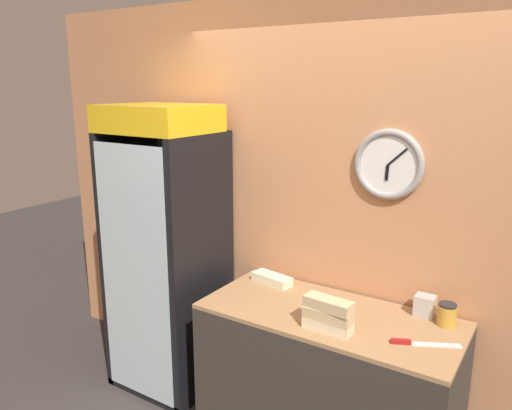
{
  "coord_description": "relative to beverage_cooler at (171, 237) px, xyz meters",
  "views": [
    {
      "loc": [
        1.08,
        -1.56,
        2.16
      ],
      "look_at": [
        -0.57,
        0.98,
        1.42
      ],
      "focal_mm": 35.0,
      "sensor_mm": 36.0,
      "label": 1
    }
  ],
  "objects": [
    {
      "name": "wall_back",
      "position": [
        1.26,
        0.32,
        0.26
      ],
      "size": [
        5.2,
        0.1,
        2.7
      ],
      "color": "tan",
      "rests_on": "ground_plane"
    },
    {
      "name": "napkin_dispenser",
      "position": [
        1.73,
        0.2,
        -0.17
      ],
      "size": [
        0.11,
        0.09,
        0.12
      ],
      "color": "#B7B2AD",
      "rests_on": "prep_counter"
    },
    {
      "name": "prep_counter",
      "position": [
        1.26,
        -0.06,
        -0.66
      ],
      "size": [
        1.48,
        0.67,
        0.87
      ],
      "color": "#332D28",
      "rests_on": "ground_plane"
    },
    {
      "name": "sandwich_flat_left",
      "position": [
        0.76,
        0.14,
        -0.2
      ],
      "size": [
        0.29,
        0.15,
        0.06
      ],
      "color": "beige",
      "rests_on": "prep_counter"
    },
    {
      "name": "sandwich_stack_top",
      "position": [
        1.34,
        -0.25,
        -0.08
      ],
      "size": [
        0.27,
        0.12,
        0.06
      ],
      "color": "tan",
      "rests_on": "sandwich_stack_middle"
    },
    {
      "name": "condiment_jar",
      "position": [
        1.86,
        0.15,
        -0.17
      ],
      "size": [
        0.1,
        0.1,
        0.13
      ],
      "color": "gold",
      "rests_on": "prep_counter"
    },
    {
      "name": "beverage_cooler",
      "position": [
        0.0,
        0.0,
        0.0
      ],
      "size": [
        0.7,
        0.64,
        2.02
      ],
      "color": "black",
      "rests_on": "ground_plane"
    },
    {
      "name": "sandwich_stack_bottom",
      "position": [
        1.34,
        -0.25,
        -0.2
      ],
      "size": [
        0.26,
        0.1,
        0.06
      ],
      "color": "beige",
      "rests_on": "prep_counter"
    },
    {
      "name": "sandwich_stack_middle",
      "position": [
        1.34,
        -0.25,
        -0.14
      ],
      "size": [
        0.27,
        0.1,
        0.06
      ],
      "color": "tan",
      "rests_on": "sandwich_stack_bottom"
    },
    {
      "name": "chefs_knife",
      "position": [
        1.78,
        -0.15,
        -0.22
      ],
      "size": [
        0.33,
        0.19,
        0.02
      ],
      "color": "silver",
      "rests_on": "prep_counter"
    }
  ]
}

